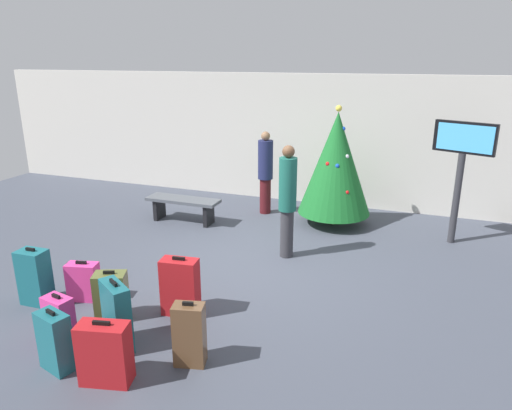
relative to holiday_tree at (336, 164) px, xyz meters
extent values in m
plane|color=#424754|center=(-0.90, -2.27, -1.21)|extent=(16.00, 16.00, 0.00)
cube|color=beige|center=(-0.90, 1.33, 0.19)|extent=(16.00, 0.20, 2.80)
cylinder|color=#4C3319|center=(0.00, 0.00, -1.09)|extent=(0.12, 0.12, 0.24)
cone|color=#196628|center=(0.00, 0.00, 0.00)|extent=(1.39, 1.39, 1.94)
sphere|color=#F2D84C|center=(0.00, 0.00, 1.03)|extent=(0.12, 0.12, 0.12)
sphere|color=blue|center=(0.10, 0.00, 0.66)|extent=(0.08, 0.08, 0.08)
sphere|color=silver|center=(0.22, -0.15, 0.18)|extent=(0.08, 0.08, 0.08)
sphere|color=blue|center=(0.08, -0.31, 0.03)|extent=(0.08, 0.08, 0.08)
sphere|color=red|center=(-0.10, -0.30, 0.05)|extent=(0.08, 0.08, 0.08)
sphere|color=red|center=(0.30, -0.37, -0.44)|extent=(0.08, 0.08, 0.08)
cylinder|color=#333338|center=(2.15, -0.22, -0.41)|extent=(0.12, 0.12, 1.60)
cube|color=black|center=(2.15, -0.22, 0.65)|extent=(0.96, 0.44, 0.52)
cube|color=#4CB2F2|center=(2.15, -0.27, 0.65)|extent=(0.84, 0.34, 0.44)
cube|color=#4C5159|center=(-2.81, -0.90, -0.76)|extent=(1.47, 0.44, 0.06)
cube|color=black|center=(-3.36, -0.90, -1.00)|extent=(0.08, 0.35, 0.42)
cube|color=black|center=(-2.26, -0.90, -1.00)|extent=(0.08, 0.35, 0.42)
cylinder|color=#4C1419|center=(-1.47, 0.18, -0.84)|extent=(0.23, 0.23, 0.74)
cylinder|color=#1E234C|center=(-1.47, 0.18, -0.07)|extent=(0.39, 0.39, 0.79)
sphere|color=#8C6647|center=(-1.47, 0.18, 0.41)|extent=(0.18, 0.18, 0.18)
cylinder|color=#333338|center=(-0.41, -1.81, -0.81)|extent=(0.21, 0.21, 0.80)
cylinder|color=#19594C|center=(-0.41, -1.81, 0.02)|extent=(0.39, 0.39, 0.85)
sphere|color=brown|center=(-0.41, -1.81, 0.54)|extent=(0.19, 0.19, 0.19)
cube|color=#19606B|center=(-3.09, -4.42, -0.83)|extent=(0.38, 0.28, 0.75)
cube|color=black|center=(-3.09, -4.42, -0.44)|extent=(0.13, 0.04, 0.04)
cube|color=#19606B|center=(-1.47, -4.88, -0.82)|extent=(0.49, 0.41, 0.78)
cube|color=black|center=(-1.47, -4.88, -0.41)|extent=(0.15, 0.11, 0.04)
cube|color=brown|center=(-0.57, -4.88, -0.86)|extent=(0.37, 0.28, 0.70)
cube|color=black|center=(-0.57, -4.88, -0.49)|extent=(0.12, 0.06, 0.04)
cube|color=#E5388C|center=(-2.56, -4.13, -0.95)|extent=(0.45, 0.30, 0.52)
cube|color=black|center=(-2.56, -4.13, -0.67)|extent=(0.15, 0.06, 0.04)
cube|color=#B2191E|center=(-1.16, -4.00, -0.84)|extent=(0.49, 0.30, 0.74)
cube|color=black|center=(-1.16, -4.00, -0.44)|extent=(0.16, 0.05, 0.04)
cube|color=#19606B|center=(-1.83, -5.44, -0.88)|extent=(0.41, 0.30, 0.65)
cube|color=black|center=(-1.83, -5.44, -0.54)|extent=(0.13, 0.06, 0.04)
cube|color=#59602D|center=(-1.91, -4.40, -0.90)|extent=(0.46, 0.38, 0.61)
cube|color=black|center=(-1.91, -4.40, -0.58)|extent=(0.14, 0.08, 0.04)
cube|color=#E5388C|center=(-2.21, -4.96, -0.95)|extent=(0.38, 0.27, 0.52)
cube|color=black|center=(-2.21, -4.96, -0.67)|extent=(0.12, 0.05, 0.04)
cube|color=#B2191E|center=(-1.22, -5.43, -0.88)|extent=(0.55, 0.36, 0.65)
cube|color=black|center=(-1.22, -5.43, -0.53)|extent=(0.18, 0.07, 0.04)
camera|label=1|loc=(1.56, -8.63, 1.93)|focal=32.79mm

